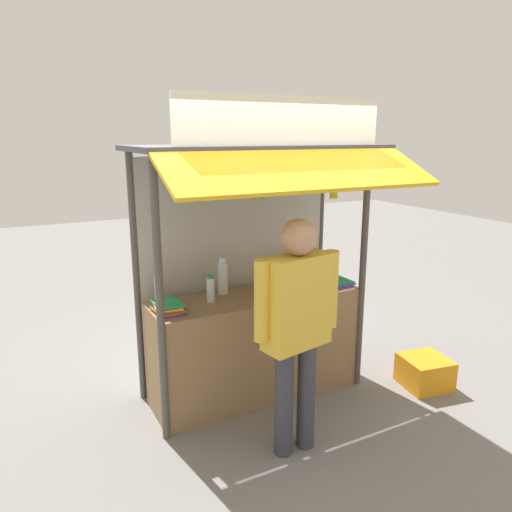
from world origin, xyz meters
TOP-DOWN VIEW (x-y plane):
  - ground_plane at (0.00, 0.00)m, footprint 20.00×20.00m
  - stall_counter at (0.00, 0.00)m, footprint 1.86×0.56m
  - stall_structure at (0.00, 0.08)m, footprint 2.06×1.41m
  - water_bottle_left at (0.53, 0.14)m, footprint 0.09×0.09m
  - water_bottle_back_left at (-0.41, 0.02)m, footprint 0.06×0.06m
  - water_bottle_center at (-0.80, 0.18)m, footprint 0.08×0.08m
  - water_bottle_right at (-0.23, 0.18)m, footprint 0.09×0.09m
  - water_bottle_front_left at (0.39, 0.17)m, footprint 0.08×0.08m
  - magazine_stack_rear_center at (-0.80, -0.05)m, footprint 0.24×0.29m
  - magazine_stack_mid_right at (0.75, -0.16)m, footprint 0.22×0.26m
  - banana_bunch_leftmost at (0.50, -0.38)m, footprint 0.09×0.09m
  - banana_bunch_inner_left at (0.75, -0.38)m, footprint 0.10×0.10m
  - banana_bunch_rightmost at (-0.18, -0.38)m, footprint 0.11×0.11m
  - vendor_person at (-0.13, -0.86)m, footprint 0.66×0.30m
  - plastic_crate at (1.44, -0.62)m, footprint 0.46×0.46m

SIDE VIEW (x-z plane):
  - ground_plane at x=0.00m, z-range 0.00..0.00m
  - plastic_crate at x=1.44m, z-range 0.00..0.28m
  - stall_counter at x=0.00m, z-range 0.00..0.93m
  - magazine_stack_mid_right at x=0.75m, z-range 0.93..1.00m
  - magazine_stack_rear_center at x=-0.80m, z-range 0.93..1.02m
  - water_bottle_back_left at x=-0.41m, z-range 0.92..1.16m
  - vendor_person at x=-0.13m, z-range 0.18..1.92m
  - water_bottle_front_left at x=0.39m, z-range 0.92..1.19m
  - water_bottle_center at x=-0.80m, z-range 0.92..1.20m
  - water_bottle_left at x=0.53m, z-range 0.92..1.23m
  - water_bottle_right at x=-0.23m, z-range 0.92..1.24m
  - stall_structure at x=0.00m, z-range 0.25..2.80m
  - banana_bunch_leftmost at x=0.50m, z-range 1.70..2.00m
  - banana_bunch_rightmost at x=-0.18m, z-range 1.77..2.03m
  - banana_bunch_inner_left at x=0.75m, z-range 1.79..2.03m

